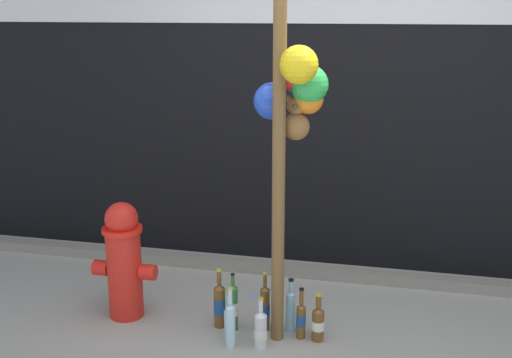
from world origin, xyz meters
The scene contains 14 objects.
building_wall centered at (0.00, 1.81, 1.81)m, with size 10.00×0.21×3.61m.
curb_strip centered at (0.00, 1.42, 0.04)m, with size 8.00×0.12×0.08m, color gray.
memorial_post centered at (-0.19, 0.51, 1.66)m, with size 0.48×0.50×2.72m.
fire_hydrant centered at (-1.28, 0.53, 0.40)m, with size 0.43×0.26×0.79m.
bottle_0 centered at (-0.63, 0.52, 0.15)m, with size 0.07×0.07×0.40m.
bottle_1 centered at (-0.18, 0.56, 0.15)m, with size 0.06×0.06×0.36m.
bottle_2 centered at (-0.10, 0.49, 0.13)m, with size 0.06×0.06×0.33m.
bottle_3 centered at (-0.32, 0.33, 0.12)m, with size 0.08×0.08×0.33m.
bottle_4 centered at (-0.49, 0.29, 0.16)m, with size 0.06×0.06×0.39m.
bottle_5 centered at (-0.53, 0.37, 0.12)m, with size 0.06×0.06×0.32m.
bottle_6 centered at (-0.54, 0.51, 0.16)m, with size 0.06×0.06×0.38m.
bottle_7 centered at (0.01, 0.49, 0.12)m, with size 0.08×0.08×0.31m.
bottle_8 centered at (-0.34, 0.54, 0.15)m, with size 0.06×0.06×0.39m.
litter_0 centered at (-0.50, 1.01, 0.00)m, with size 0.13×0.09×0.01m, color #8C99B2.
Camera 1 is at (0.40, -3.00, 1.99)m, focal length 44.28 mm.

